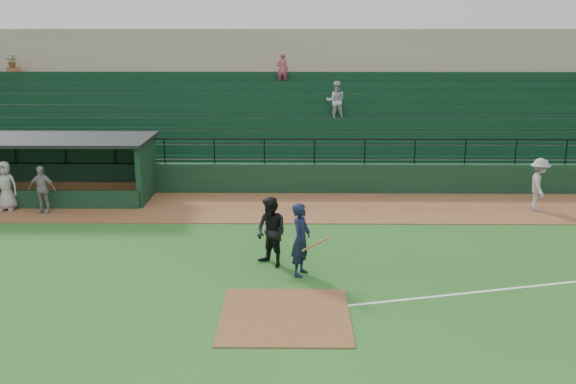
{
  "coord_description": "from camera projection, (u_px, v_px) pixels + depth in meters",
  "views": [
    {
      "loc": [
        0.21,
        -14.25,
        6.5
      ],
      "look_at": [
        0.0,
        5.0,
        1.4
      ],
      "focal_mm": 38.93,
      "sensor_mm": 36.0,
      "label": 1
    }
  ],
  "objects": [
    {
      "name": "ground",
      "position": [
        286.0,
        298.0,
        15.44
      ],
      "size": [
        90.0,
        90.0,
        0.0
      ],
      "primitive_type": "plane",
      "color": "#23591D",
      "rests_on": "ground"
    },
    {
      "name": "warning_track",
      "position": [
        289.0,
        207.0,
        23.17
      ],
      "size": [
        40.0,
        4.0,
        0.03
      ],
      "primitive_type": "cube",
      "color": "brown",
      "rests_on": "ground"
    },
    {
      "name": "home_plate_dirt",
      "position": [
        285.0,
        316.0,
        14.47
      ],
      "size": [
        3.0,
        3.0,
        0.03
      ],
      "primitive_type": "cube",
      "color": "brown",
      "rests_on": "ground"
    },
    {
      "name": "stadium_structure",
      "position": [
        291.0,
        115.0,
        30.76
      ],
      "size": [
        38.0,
        13.08,
        6.4
      ],
      "color": "black",
      "rests_on": "ground"
    },
    {
      "name": "dugout",
      "position": [
        41.0,
        163.0,
        24.44
      ],
      "size": [
        8.9,
        3.2,
        2.42
      ],
      "color": "black",
      "rests_on": "ground"
    },
    {
      "name": "batter_at_plate",
      "position": [
        301.0,
        239.0,
        16.67
      ],
      "size": [
        1.15,
        0.85,
        2.01
      ],
      "color": "black",
      "rests_on": "ground"
    },
    {
      "name": "umpire",
      "position": [
        271.0,
        232.0,
        17.32
      ],
      "size": [
        1.21,
        1.2,
        1.97
      ],
      "primitive_type": "imported",
      "rotation": [
        0.0,
        0.0,
        -0.74
      ],
      "color": "black",
      "rests_on": "ground"
    },
    {
      "name": "runner",
      "position": [
        539.0,
        185.0,
        22.54
      ],
      "size": [
        0.96,
        1.36,
        1.92
      ],
      "primitive_type": "imported",
      "rotation": [
        0.0,
        0.0,
        1.36
      ],
      "color": "gray",
      "rests_on": "warning_track"
    },
    {
      "name": "dugout_player_a",
      "position": [
        42.0,
        189.0,
        22.26
      ],
      "size": [
        1.03,
        0.49,
        1.72
      ],
      "primitive_type": "imported",
      "rotation": [
        0.0,
        0.0,
        -0.07
      ],
      "color": "gray",
      "rests_on": "warning_track"
    },
    {
      "name": "dugout_player_b",
      "position": [
        5.0,
        186.0,
        22.59
      ],
      "size": [
        0.93,
        0.64,
        1.81
      ],
      "primitive_type": "imported",
      "rotation": [
        0.0,
        0.0,
        -0.08
      ],
      "color": "#9C9892",
      "rests_on": "warning_track"
    }
  ]
}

